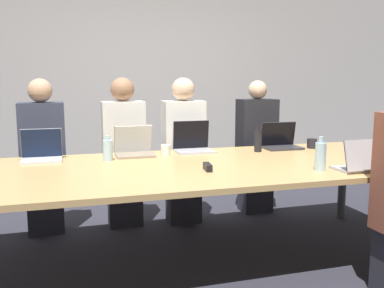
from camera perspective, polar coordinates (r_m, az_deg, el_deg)
ground_plane at (r=3.56m, az=0.88°, el=-15.04°), size 24.00×24.00×0.00m
curtain_wall at (r=5.56m, az=-6.48°, el=8.27°), size 12.00×0.06×2.80m
conference_table at (r=3.34m, az=0.91°, el=-3.61°), size 3.82×1.49×0.77m
laptop_near_right at (r=3.31m, az=21.49°, el=-2.24°), size 0.31×0.23×0.24m
bottle_near_right at (r=3.23m, az=16.76°, el=-1.55°), size 0.08×0.08×0.25m
laptop_far_left at (r=3.70m, az=-19.41°, el=-0.96°), size 0.32×0.25×0.26m
person_far_left at (r=4.18m, az=-19.18°, el=-1.91°), size 0.40×0.24×1.44m
laptop_far_right at (r=4.20m, az=11.68°, el=0.43°), size 0.36×0.24×0.25m
person_far_right at (r=4.65m, az=8.57°, el=-0.67°), size 0.40×0.24×1.42m
cup_far_right at (r=4.28m, az=15.69°, el=0.07°), size 0.09×0.09×0.09m
bottle_far_right at (r=3.95m, az=8.80°, el=0.52°), size 0.07×0.07×0.25m
laptop_far_center at (r=3.93m, az=0.10°, el=0.17°), size 0.34×0.28×0.28m
person_far_center at (r=4.25m, az=-1.16°, el=-1.16°), size 0.40×0.24×1.45m
laptop_far_midleft at (r=3.76m, az=-7.74°, el=-0.37°), size 0.33×0.27×0.27m
person_far_midleft at (r=4.20m, az=-9.07°, el=-1.37°), size 0.40×0.24×1.45m
cup_far_midleft at (r=3.74m, az=-3.54°, el=-0.80°), size 0.08×0.08×0.09m
bottle_far_midleft at (r=3.54m, az=-11.17°, el=-0.78°), size 0.08×0.08×0.21m
stapler at (r=3.12m, az=2.15°, el=-3.07°), size 0.06×0.15×0.05m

